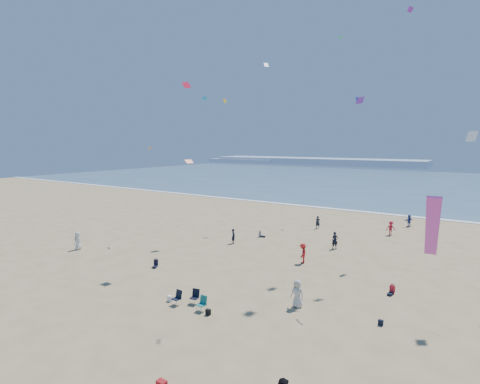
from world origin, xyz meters
The scene contains 13 objects.
ground centered at (0.00, 0.00, 0.00)m, with size 220.00×220.00×0.00m, color tan.
ocean centered at (0.00, 95.00, 0.03)m, with size 220.00×100.00×0.06m, color #476B84.
surf_line centered at (0.00, 45.00, 0.04)m, with size 220.00×1.20×0.08m, color white.
headland_far centered at (-60.00, 170.00, 1.60)m, with size 110.00×20.00×3.20m, color #7A8EA8.
headland_near centered at (-100.00, 165.00, 1.00)m, with size 40.00×14.00×2.00m, color #7A8EA8.
standing_flyers centered at (6.80, 14.80, 0.88)m, with size 40.29×42.52×1.95m.
seated_group centered at (3.52, 6.45, 0.42)m, with size 19.53×30.22×0.84m.
chair_cluster centered at (1.09, 3.43, 0.50)m, with size 2.62×1.48×1.00m.
white_tote centered at (-0.68, 3.30, 0.20)m, with size 0.35×0.20×0.40m, color white.
black_backpack centered at (2.81, 3.14, 0.19)m, with size 0.30×0.22×0.38m, color black.
cooler centered at (5.51, -3.55, 0.15)m, with size 0.45×0.30×0.30m, color maroon.
navy_bag centered at (12.26, 7.83, 0.17)m, with size 0.28×0.18×0.34m, color black.
kites_aloft centered at (10.57, 12.28, 14.14)m, with size 35.13×45.05×28.49m.
Camera 1 is at (17.02, -14.46, 10.82)m, focal length 28.00 mm.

